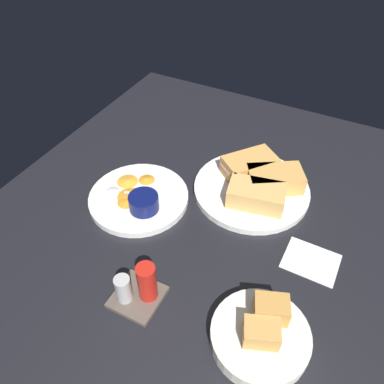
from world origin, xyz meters
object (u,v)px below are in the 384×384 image
Objects in this scene: sandwich_half_near at (256,195)px; bread_basket_rear at (261,334)px; plate_sandwich_main at (251,189)px; sandwich_half_extra at (250,165)px; plate_chips_companion at (139,198)px; ramekin_dark_sauce at (253,164)px; spoon_by_gravy_ramekin at (119,191)px; spoon_by_dark_ramekin at (249,183)px; condiment_caddy at (139,289)px; ramekin_light_gravy at (144,202)px; sandwich_half_far at (275,179)px.

bread_basket_rear is (-12.28, 30.24, -1.83)cm from sandwich_half_near.
sandwich_half_extra reaches higher than plate_sandwich_main.
bread_basket_rear is at bearing 152.70° from plate_chips_companion.
ramekin_dark_sauce is 34.36cm from spoon_by_gravy_ramekin.
spoon_by_dark_ramekin is 0.57× the size of bread_basket_rear.
ramekin_light_gravy is at bearing -59.82° from condiment_caddy.
sandwich_half_far and sandwich_half_extra have the same top height.
bread_basket_rear is at bearing 114.23° from spoon_by_dark_ramekin.
plate_chips_companion is at bearing 33.46° from plate_sandwich_main.
plate_chips_companion is 42.87cm from bread_basket_rear.
plate_sandwich_main is at bearing 29.20° from sandwich_half_far.
bread_basket_rear is at bearing 113.10° from plate_sandwich_main.
sandwich_half_extra is 1.39cm from ramekin_dark_sauce.
sandwich_half_near is 34.79cm from condiment_caddy.
spoon_by_gravy_ramekin is (8.47, -1.71, -1.67)cm from ramekin_light_gravy.
spoon_by_dark_ramekin is 38.96cm from condiment_caddy.
ramekin_light_gravy is 8.80cm from spoon_by_gravy_ramekin.
sandwich_half_far reaches higher than spoon_by_gravy_ramekin.
sandwich_half_extra is 0.62× the size of plate_chips_companion.
sandwich_half_far is (-2.08, -7.35, 0.00)cm from sandwich_half_near.
plate_chips_companion is at bearing -165.17° from spoon_by_gravy_ramekin.
ramekin_dark_sauce is at bearing -97.87° from condiment_caddy.
ramekin_dark_sauce is at bearing -125.52° from ramekin_light_gravy.
bread_basket_rear is 1.83× the size of condiment_caddy.
ramekin_dark_sauce is (4.85, -10.72, -0.31)cm from sandwich_half_near.
sandwich_half_extra is at bearing -66.14° from bread_basket_rear.
plate_chips_companion is (27.88, 17.94, -3.20)cm from sandwich_half_far.
sandwich_half_extra is 42.83cm from condiment_caddy.
sandwich_half_extra reaches higher than spoon_by_gravy_ramekin.
condiment_caddy is at bearing 120.18° from ramekin_light_gravy.
sandwich_half_near is at bearing -67.91° from bread_basket_rear.
sandwich_half_far is at bearing -147.23° from plate_chips_companion.
plate_chips_companion is at bearing 32.77° from sandwich_half_far.
sandwich_half_far is 1.01× the size of sandwich_half_extra.
sandwich_half_far is 0.87× the size of bread_basket_rear.
sandwich_half_far is 6.47cm from spoon_by_dark_ramekin.
sandwich_half_far is at bearing 154.07° from ramekin_dark_sauce.
sandwich_half_extra is 2.10× the size of ramekin_dark_sauce.
ramekin_dark_sauce reaches higher than spoon_by_dark_ramekin.
sandwich_half_extra reaches higher than plate_chips_companion.
spoon_by_gravy_ramekin is (25.40, 21.31, -2.04)cm from sandwich_half_extra.
sandwich_half_near is at bearing 119.20° from plate_sandwich_main.
sandwich_half_extra is 33.22cm from spoon_by_gravy_ramekin.
condiment_caddy is (8.26, 37.74, 2.61)cm from plate_sandwich_main.
sandwich_half_extra is 1.57× the size of condiment_caddy.
ramekin_dark_sauce is 5.87cm from spoon_by_dark_ramekin.
sandwich_half_near is at bearing -157.67° from plate_chips_companion.
ramekin_dark_sauce is at bearing -69.80° from plate_sandwich_main.
sandwich_half_near is at bearing 74.20° from sandwich_half_far.
bread_basket_rear is at bearing 112.09° from sandwich_half_near.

